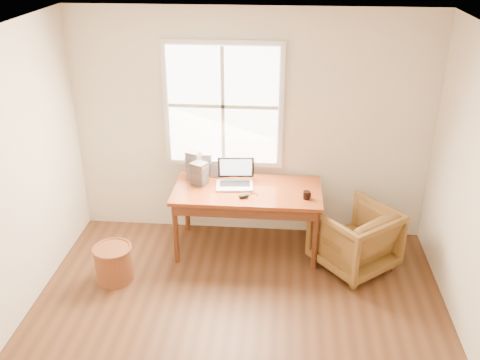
% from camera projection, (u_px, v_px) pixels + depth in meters
% --- Properties ---
extents(room_shell, '(4.04, 4.54, 2.64)m').
position_uv_depth(room_shell, '(229.00, 218.00, 4.06)').
color(room_shell, '#57341D').
rests_on(room_shell, ground).
extents(desk, '(1.60, 0.80, 0.04)m').
position_uv_depth(desk, '(247.00, 191.00, 5.79)').
color(desk, brown).
rests_on(desk, room_shell).
extents(armchair, '(1.05, 1.05, 0.69)m').
position_uv_depth(armchair, '(355.00, 238.00, 5.64)').
color(armchair, brown).
rests_on(armchair, room_shell).
extents(wicker_stool, '(0.48, 0.48, 0.38)m').
position_uv_depth(wicker_stool, '(114.00, 264.00, 5.48)').
color(wicker_stool, brown).
rests_on(wicker_stool, room_shell).
extents(laptop, '(0.45, 0.47, 0.31)m').
position_uv_depth(laptop, '(234.00, 174.00, 5.77)').
color(laptop, '#B9BBC1').
rests_on(laptop, desk).
extents(mouse, '(0.13, 0.11, 0.04)m').
position_uv_depth(mouse, '(244.00, 196.00, 5.59)').
color(mouse, black).
rests_on(mouse, desk).
extents(coffee_mug, '(0.10, 0.10, 0.08)m').
position_uv_depth(coffee_mug, '(306.00, 195.00, 5.56)').
color(coffee_mug, black).
rests_on(coffee_mug, desk).
extents(cd_stack_a, '(0.13, 0.12, 0.25)m').
position_uv_depth(cd_stack_a, '(206.00, 164.00, 6.09)').
color(cd_stack_a, '#B7BAC3').
rests_on(cd_stack_a, desk).
extents(cd_stack_b, '(0.20, 0.19, 0.25)m').
position_uv_depth(cd_stack_b, '(199.00, 174.00, 5.84)').
color(cd_stack_b, '#242429').
rests_on(cd_stack_b, desk).
extents(cd_stack_c, '(0.17, 0.16, 0.32)m').
position_uv_depth(cd_stack_c, '(194.00, 165.00, 5.97)').
color(cd_stack_c, '#9EA0AC').
rests_on(cd_stack_c, desk).
extents(cd_stack_d, '(0.17, 0.15, 0.20)m').
position_uv_depth(cd_stack_d, '(219.00, 167.00, 6.06)').
color(cd_stack_d, silver).
rests_on(cd_stack_d, desk).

